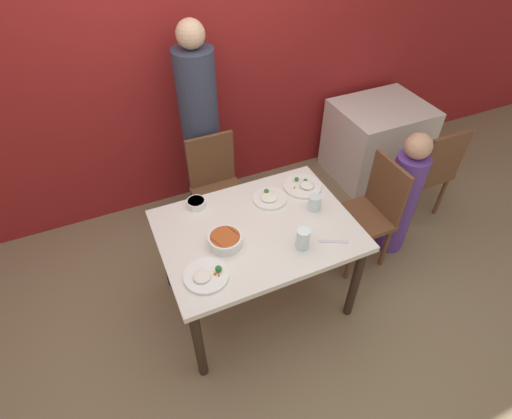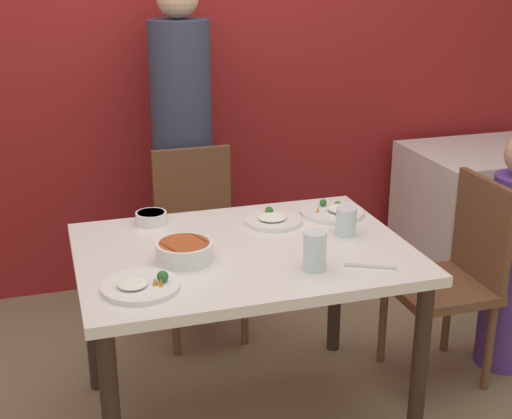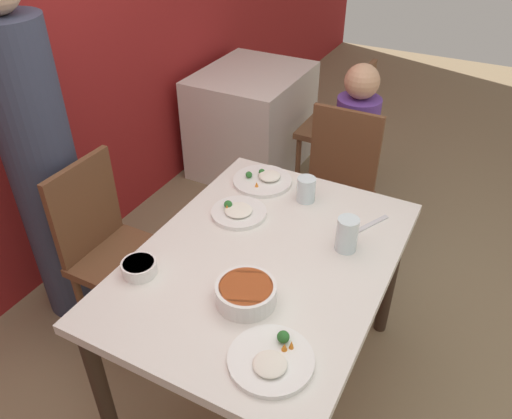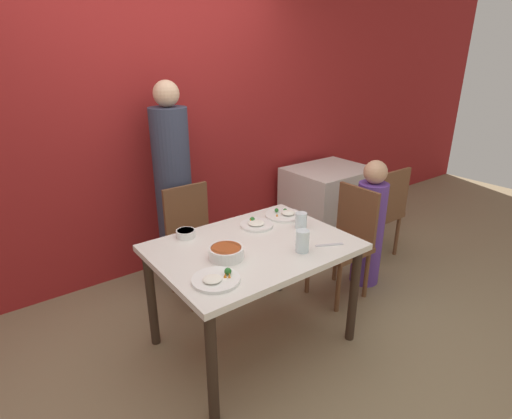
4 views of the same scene
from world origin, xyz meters
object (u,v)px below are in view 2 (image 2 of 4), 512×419
Objects in this scene: plate_rice_adult at (273,220)px; glass_water_tall at (315,251)px; bowl_curry at (184,251)px; person_adult at (182,159)px; chair_adult_spot at (198,236)px; chair_child_spot at (454,274)px.

plate_rice_adult is 0.47m from glass_water_tall.
glass_water_tall is (0.41, -0.20, 0.03)m from bowl_curry.
plate_rice_adult is (0.19, -0.89, -0.03)m from person_adult.
chair_adult_spot is 3.86× the size of plate_rice_adult.
glass_water_tall is at bearing -68.47° from chair_child_spot.
plate_rice_adult is at bearing -77.90° from person_adult.
chair_adult_spot is 0.91m from bowl_curry.
chair_child_spot is at bearing -47.95° from person_adult.
person_adult is at bearing 90.00° from chair_adult_spot.
chair_adult_spot reaches higher than glass_water_tall.
plate_rice_adult is at bearing 32.23° from bowl_curry.
chair_adult_spot is at bearing 74.75° from bowl_curry.
chair_child_spot reaches higher than glass_water_tall.
chair_adult_spot is at bearing 108.55° from plate_rice_adult.
bowl_curry is (-0.23, -1.15, -0.01)m from person_adult.
chair_adult_spot is 0.66m from plate_rice_adult.
glass_water_tall is at bearing -26.21° from bowl_curry.
chair_child_spot is 0.53× the size of person_adult.
person_adult is at bearing -137.95° from chair_child_spot.
person_adult is 0.91m from plate_rice_adult.
chair_child_spot is 0.82m from plate_rice_adult.
chair_child_spot is 0.88m from glass_water_tall.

